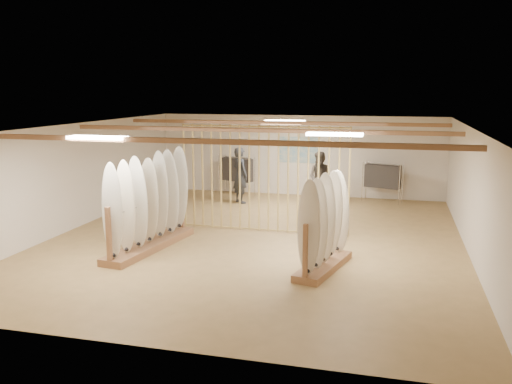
% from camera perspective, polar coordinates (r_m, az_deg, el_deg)
% --- Properties ---
extents(floor, '(12.00, 12.00, 0.00)m').
position_cam_1_polar(floor, '(13.61, -0.00, -4.97)').
color(floor, tan).
rests_on(floor, ground).
extents(ceiling, '(12.00, 12.00, 0.00)m').
position_cam_1_polar(ceiling, '(13.13, -0.00, 6.88)').
color(ceiling, '#9A9892').
rests_on(ceiling, ground).
extents(wall_back, '(12.00, 0.00, 12.00)m').
position_cam_1_polar(wall_back, '(19.10, 4.51, 3.85)').
color(wall_back, silver).
rests_on(wall_back, ground).
extents(wall_front, '(12.00, 0.00, 12.00)m').
position_cam_1_polar(wall_front, '(7.78, -11.16, -6.57)').
color(wall_front, silver).
rests_on(wall_front, ground).
extents(wall_left, '(0.00, 12.00, 12.00)m').
position_cam_1_polar(wall_left, '(15.31, -18.44, 1.61)').
color(wall_left, silver).
rests_on(wall_left, ground).
extents(wall_right, '(0.00, 12.00, 12.00)m').
position_cam_1_polar(wall_right, '(13.00, 21.86, -0.16)').
color(wall_right, silver).
rests_on(wall_right, ground).
extents(ceiling_slats, '(9.50, 6.12, 0.10)m').
position_cam_1_polar(ceiling_slats, '(13.13, -0.00, 6.53)').
color(ceiling_slats, '#9C6B47').
rests_on(ceiling_slats, ground).
extents(light_panels, '(1.20, 0.35, 0.06)m').
position_cam_1_polar(light_panels, '(13.13, -0.00, 6.62)').
color(light_panels, white).
rests_on(light_panels, ground).
extents(bamboo_partition, '(4.45, 0.05, 2.78)m').
position_cam_1_polar(bamboo_partition, '(14.06, 0.81, 1.39)').
color(bamboo_partition, tan).
rests_on(bamboo_partition, ground).
extents(poster, '(1.40, 0.03, 0.90)m').
position_cam_1_polar(poster, '(19.06, 4.50, 4.44)').
color(poster, teal).
rests_on(poster, ground).
extents(rack_left, '(1.02, 3.18, 2.19)m').
position_cam_1_polar(rack_left, '(12.85, -11.17, -2.66)').
color(rack_left, '#9C6B47').
rests_on(rack_left, floor).
extents(rack_right, '(1.02, 2.16, 1.99)m').
position_cam_1_polar(rack_right, '(11.27, 7.18, -4.82)').
color(rack_right, '#9C6B47').
rests_on(rack_right, floor).
extents(clothing_rack_a, '(1.25, 0.72, 1.40)m').
position_cam_1_polar(clothing_rack_a, '(19.06, -2.06, 2.38)').
color(clothing_rack_a, silver).
rests_on(clothing_rack_a, floor).
extents(clothing_rack_b, '(1.20, 0.64, 1.34)m').
position_cam_1_polar(clothing_rack_b, '(18.30, 13.18, 1.62)').
color(clothing_rack_b, silver).
rests_on(clothing_rack_b, floor).
extents(shopper_a, '(0.91, 0.89, 2.09)m').
position_cam_1_polar(shopper_a, '(17.71, -1.69, 2.17)').
color(shopper_a, '#282A30').
rests_on(shopper_a, floor).
extents(shopper_b, '(1.08, 0.92, 1.94)m').
position_cam_1_polar(shopper_b, '(17.68, 6.82, 1.84)').
color(shopper_b, '#312B25').
rests_on(shopper_b, floor).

